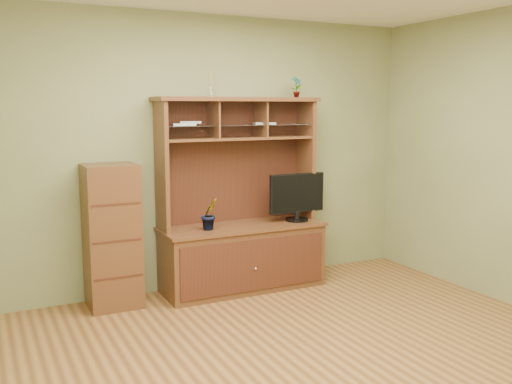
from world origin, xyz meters
TOP-DOWN VIEW (x-y plane):
  - room at (0.00, 0.00)m, footprint 4.54×4.04m
  - media_hutch at (0.23, 1.73)m, footprint 1.66×0.61m
  - monitor at (0.82, 1.64)m, footprint 0.61×0.24m
  - orchid_plant at (-0.15, 1.65)m, footprint 0.20×0.18m
  - top_plant at (0.89, 1.80)m, footprint 0.12×0.08m
  - reed_diffuser at (-0.05, 1.80)m, footprint 0.06×0.06m
  - magazines at (-0.03, 1.81)m, footprint 1.09×0.21m
  - side_cabinet at (-1.04, 1.77)m, footprint 0.47×0.43m

SIDE VIEW (x-z plane):
  - media_hutch at x=0.23m, z-range -0.43..1.47m
  - side_cabinet at x=-1.04m, z-range 0.00..1.30m
  - orchid_plant at x=-0.15m, z-range 0.65..0.95m
  - monitor at x=0.82m, z-range 0.66..1.15m
  - room at x=0.00m, z-range -0.02..2.72m
  - magazines at x=-0.03m, z-range 1.63..1.67m
  - top_plant at x=0.89m, z-range 1.90..2.12m
  - reed_diffuser at x=-0.05m, z-range 1.87..2.16m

